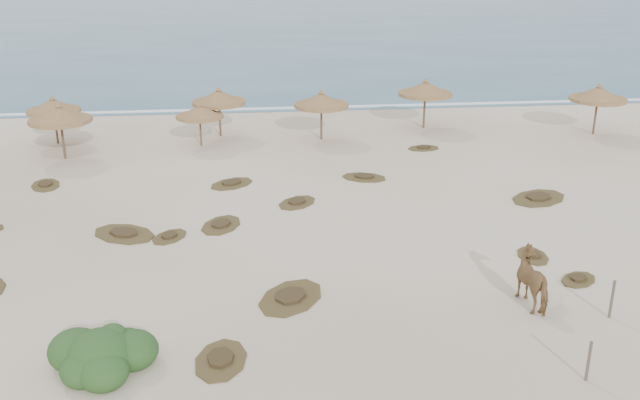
{
  "coord_description": "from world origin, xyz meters",
  "views": [
    {
      "loc": [
        -2.49,
        -21.36,
        11.1
      ],
      "look_at": [
        0.26,
        5.0,
        1.18
      ],
      "focal_mm": 40.0,
      "sensor_mm": 36.0,
      "label": 1
    }
  ],
  "objects_px": {
    "palapa_1": "(53,106)",
    "bush": "(101,355)",
    "palapa_0": "(60,115)",
    "horse": "(536,280)"
  },
  "relations": [
    {
      "from": "palapa_1",
      "to": "bush",
      "type": "bearing_deg",
      "value": -74.17
    },
    {
      "from": "bush",
      "to": "palapa_1",
      "type": "bearing_deg",
      "value": 105.83
    },
    {
      "from": "palapa_0",
      "to": "palapa_1",
      "type": "relative_size",
      "value": 1.45
    },
    {
      "from": "palapa_0",
      "to": "bush",
      "type": "height_order",
      "value": "palapa_0"
    },
    {
      "from": "palapa_1",
      "to": "horse",
      "type": "height_order",
      "value": "palapa_1"
    },
    {
      "from": "palapa_0",
      "to": "palapa_1",
      "type": "height_order",
      "value": "palapa_0"
    },
    {
      "from": "palapa_0",
      "to": "palapa_1",
      "type": "distance_m",
      "value": 3.23
    },
    {
      "from": "palapa_1",
      "to": "bush",
      "type": "xyz_separation_m",
      "value": [
        6.54,
        -23.06,
        -1.69
      ]
    },
    {
      "from": "horse",
      "to": "bush",
      "type": "relative_size",
      "value": 0.69
    },
    {
      "from": "palapa_0",
      "to": "horse",
      "type": "height_order",
      "value": "palapa_0"
    }
  ]
}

